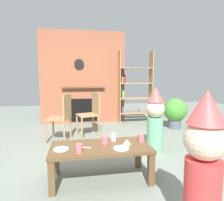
# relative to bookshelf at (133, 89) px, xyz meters

# --- Properties ---
(ground_plane) EXTENTS (12.00, 12.00, 0.00)m
(ground_plane) POSITION_rel_bookshelf_xyz_m (-1.09, -2.40, -0.89)
(ground_plane) COLOR gray
(brick_fireplace_feature) EXTENTS (2.20, 0.28, 2.40)m
(brick_fireplace_feature) POSITION_rel_bookshelf_xyz_m (-1.32, 0.20, 0.30)
(brick_fireplace_feature) COLOR #935138
(brick_fireplace_feature) RESTS_ON ground_plane
(bookshelf) EXTENTS (0.90, 0.28, 1.90)m
(bookshelf) POSITION_rel_bookshelf_xyz_m (0.00, 0.00, 0.00)
(bookshelf) COLOR #9E7A51
(bookshelf) RESTS_ON ground_plane
(coffee_table) EXTENTS (1.18, 0.56, 0.42)m
(coffee_table) POSITION_rel_bookshelf_xyz_m (-1.23, -2.87, -0.54)
(coffee_table) COLOR brown
(coffee_table) RESTS_ON ground_plane
(paper_cup_near_left) EXTENTS (0.07, 0.07, 0.10)m
(paper_cup_near_left) POSITION_rel_bookshelf_xyz_m (-1.49, -3.04, -0.42)
(paper_cup_near_left) COLOR #E5666B
(paper_cup_near_left) RESTS_ON coffee_table
(paper_cup_near_right) EXTENTS (0.07, 0.07, 0.10)m
(paper_cup_near_right) POSITION_rel_bookshelf_xyz_m (-0.71, -2.82, -0.42)
(paper_cup_near_right) COLOR #E5666B
(paper_cup_near_right) RESTS_ON coffee_table
(paper_cup_center) EXTENTS (0.08, 0.08, 0.11)m
(paper_cup_center) POSITION_rel_bookshelf_xyz_m (-1.18, -2.82, -0.42)
(paper_cup_center) COLOR #E5666B
(paper_cup_center) RESTS_ON coffee_table
(paper_cup_far_left) EXTENTS (0.06, 0.06, 0.09)m
(paper_cup_far_left) POSITION_rel_bookshelf_xyz_m (-1.05, -2.71, -0.42)
(paper_cup_far_left) COLOR silver
(paper_cup_far_left) RESTS_ON coffee_table
(paper_plate_front) EXTENTS (0.18, 0.18, 0.01)m
(paper_plate_front) POSITION_rel_bookshelf_xyz_m (-1.01, -3.00, -0.46)
(paper_plate_front) COLOR white
(paper_plate_front) RESTS_ON coffee_table
(paper_plate_rear) EXTENTS (0.17, 0.17, 0.01)m
(paper_plate_rear) POSITION_rel_bookshelf_xyz_m (-1.69, -2.91, -0.46)
(paper_plate_rear) COLOR white
(paper_plate_rear) RESTS_ON coffee_table
(birthday_cake_slice) EXTENTS (0.10, 0.10, 0.06)m
(birthday_cake_slice) POSITION_rel_bookshelf_xyz_m (-0.91, -2.87, -0.44)
(birthday_cake_slice) COLOR #EAC68C
(birthday_cake_slice) RESTS_ON coffee_table
(table_fork) EXTENTS (0.14, 0.07, 0.01)m
(table_fork) POSITION_rel_bookshelf_xyz_m (-1.42, -2.90, -0.47)
(table_fork) COLOR silver
(table_fork) RESTS_ON coffee_table
(child_with_cone_hat) EXTENTS (0.32, 0.32, 1.14)m
(child_with_cone_hat) POSITION_rel_bookshelf_xyz_m (-0.56, -3.84, -0.28)
(child_with_cone_hat) COLOR #D13838
(child_with_cone_hat) RESTS_ON ground_plane
(child_in_pink) EXTENTS (0.30, 0.30, 1.07)m
(child_in_pink) POSITION_rel_bookshelf_xyz_m (-0.25, -2.14, -0.32)
(child_in_pink) COLOR #66B27F
(child_in_pink) RESTS_ON ground_plane
(dining_chair_left) EXTENTS (0.50, 0.50, 0.90)m
(dining_chair_left) POSITION_rel_bookshelf_xyz_m (-1.77, -1.32, -0.38)
(dining_chair_left) COLOR #9E7A51
(dining_chair_left) RESTS_ON ground_plane
(dining_chair_middle) EXTENTS (0.49, 0.49, 0.90)m
(dining_chair_middle) POSITION_rel_bookshelf_xyz_m (-1.19, -1.02, -0.38)
(dining_chair_middle) COLOR #9E7A51
(dining_chair_middle) RESTS_ON ground_plane
(potted_plant_tall) EXTENTS (0.55, 0.55, 0.72)m
(potted_plant_tall) POSITION_rel_bookshelf_xyz_m (0.80, -0.82, -0.47)
(potted_plant_tall) COLOR #4C5660
(potted_plant_tall) RESTS_ON ground_plane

